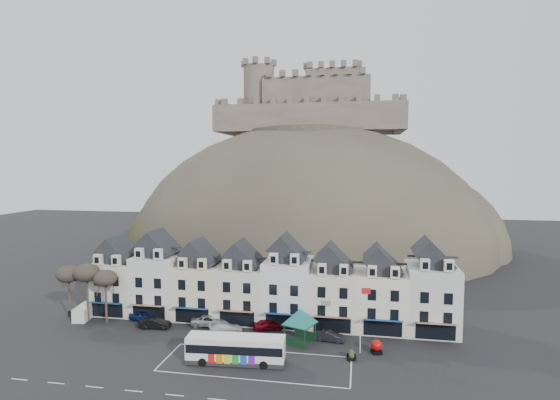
% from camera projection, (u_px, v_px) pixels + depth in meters
% --- Properties ---
extents(ground, '(300.00, 300.00, 0.00)m').
position_uv_depth(ground, '(237.00, 367.00, 50.26)').
color(ground, black).
rests_on(ground, ground).
extents(coach_bay_markings, '(22.00, 7.50, 0.01)m').
position_uv_depth(coach_bay_markings, '(256.00, 364.00, 51.13)').
color(coach_bay_markings, silver).
rests_on(coach_bay_markings, ground).
extents(townhouse_terrace, '(54.40, 9.35, 11.80)m').
position_uv_depth(townhouse_terrace, '(267.00, 285.00, 65.46)').
color(townhouse_terrace, beige).
rests_on(townhouse_terrace, ground).
extents(castle_hill, '(100.00, 76.00, 68.00)m').
position_uv_depth(castle_hill, '(312.00, 251.00, 117.62)').
color(castle_hill, '#3A362D').
rests_on(castle_hill, ground).
extents(castle, '(50.20, 22.20, 22.00)m').
position_uv_depth(castle, '(313.00, 103.00, 121.30)').
color(castle, brown).
rests_on(castle, ground).
extents(tree_left_far, '(3.61, 3.61, 8.24)m').
position_uv_depth(tree_left_far, '(69.00, 275.00, 65.20)').
color(tree_left_far, '#393024').
rests_on(tree_left_far, ground).
extents(tree_left_mid, '(3.78, 3.78, 8.64)m').
position_uv_depth(tree_left_mid, '(87.00, 273.00, 64.63)').
color(tree_left_mid, '#393024').
rests_on(tree_left_mid, ground).
extents(tree_left_near, '(3.43, 3.43, 7.84)m').
position_uv_depth(tree_left_near, '(105.00, 279.00, 64.15)').
color(tree_left_near, '#393024').
rests_on(tree_left_near, ground).
extents(bus, '(11.72, 3.56, 3.26)m').
position_uv_depth(bus, '(236.00, 348.00, 51.25)').
color(bus, '#262628').
rests_on(bus, ground).
extents(bus_shelter, '(6.76, 6.76, 4.60)m').
position_uv_depth(bus_shelter, '(300.00, 316.00, 56.81)').
color(bus_shelter, black).
rests_on(bus_shelter, ground).
extents(red_buoy, '(1.46, 1.46, 1.73)m').
position_uv_depth(red_buoy, '(377.00, 346.00, 53.93)').
color(red_buoy, black).
rests_on(red_buoy, ground).
extents(flagpole, '(1.22, 0.22, 8.48)m').
position_uv_depth(flagpole, '(361.00, 315.00, 53.76)').
color(flagpole, silver).
rests_on(flagpole, ground).
extents(white_van, '(2.70, 4.69, 2.01)m').
position_uv_depth(white_van, '(85.00, 312.00, 66.08)').
color(white_van, silver).
rests_on(white_van, ground).
extents(planter_west, '(1.14, 0.74, 1.06)m').
position_uv_depth(planter_west, '(351.00, 354.00, 52.60)').
color(planter_west, black).
rests_on(planter_west, ground).
extents(planter_east, '(1.03, 0.80, 0.92)m').
position_uv_depth(planter_east, '(352.00, 357.00, 51.97)').
color(planter_east, black).
rests_on(planter_east, ground).
extents(car_navy, '(4.65, 2.32, 1.52)m').
position_uv_depth(car_navy, '(144.00, 316.00, 65.16)').
color(car_navy, '#0D1A43').
rests_on(car_navy, ground).
extents(car_black, '(4.57, 1.97, 1.46)m').
position_uv_depth(car_black, '(155.00, 323.00, 62.18)').
color(car_black, black).
rests_on(car_black, ground).
extents(car_silver, '(5.80, 3.52, 1.53)m').
position_uv_depth(car_silver, '(210.00, 320.00, 63.29)').
color(car_silver, '#A0A3A7').
rests_on(car_silver, ground).
extents(car_white, '(5.00, 3.39, 1.34)m').
position_uv_depth(car_white, '(226.00, 328.00, 60.61)').
color(car_white, silver).
rests_on(car_white, ground).
extents(car_maroon, '(4.76, 3.21, 1.50)m').
position_uv_depth(car_maroon, '(269.00, 324.00, 61.74)').
color(car_maroon, '#630510').
rests_on(car_maroon, ground).
extents(car_charcoal, '(4.20, 1.88, 1.34)m').
position_uv_depth(car_charcoal, '(329.00, 336.00, 57.73)').
color(car_charcoal, black).
rests_on(car_charcoal, ground).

